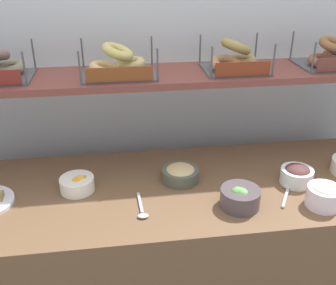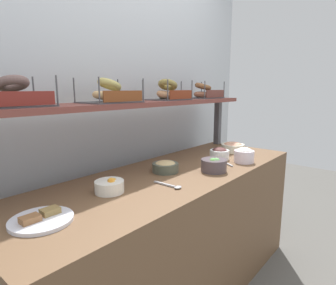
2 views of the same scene
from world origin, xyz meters
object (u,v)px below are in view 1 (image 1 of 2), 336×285
bowl_hummus (180,173)px  serving_spoon_by_edge (287,192)px  bowl_fruit_salad (77,184)px  bowl_cream_cheese (324,195)px  bowl_veggie_mix (240,197)px  bagel_basket_plain (118,65)px  bowl_chocolate_spread (297,174)px  serving_spoon_near_plate (142,210)px  bagel_basket_everything (235,60)px  bagel_basket_cinnamon_raisin (332,56)px

bowl_hummus → serving_spoon_by_edge: (0.43, -0.16, -0.03)m
bowl_hummus → bowl_fruit_salad: (-0.45, -0.02, -0.00)m
bowl_cream_cheese → bowl_veggie_mix: bearing=172.4°
bowl_hummus → bagel_basket_plain: bagel_basket_plain is taller
bowl_chocolate_spread → bagel_basket_plain: 0.91m
bowl_chocolate_spread → bowl_hummus: 0.51m
bagel_basket_plain → bowl_chocolate_spread: bearing=-22.1°
serving_spoon_near_plate → bowl_fruit_salad: bearing=143.8°
bagel_basket_everything → bagel_basket_cinnamon_raisin: 0.47m
bowl_cream_cheese → serving_spoon_by_edge: (-0.10, 0.11, -0.05)m
bowl_veggie_mix → serving_spoon_by_edge: (0.23, 0.06, -0.04)m
bowl_hummus → serving_spoon_by_edge: bearing=-20.8°
serving_spoon_by_edge → bowl_hummus: bearing=159.2°
bowl_cream_cheese → bowl_hummus: (-0.54, 0.27, -0.02)m
bowl_chocolate_spread → bagel_basket_cinnamon_raisin: bagel_basket_cinnamon_raisin is taller
bowl_cream_cheese → bagel_basket_cinnamon_raisin: 0.68m
bowl_veggie_mix → bagel_basket_plain: size_ratio=0.49×
bowl_veggie_mix → bowl_chocolate_spread: 0.33m
serving_spoon_by_edge → bagel_basket_cinnamon_raisin: (0.32, 0.39, 0.47)m
bowl_cream_cheese → bagel_basket_everything: bagel_basket_everything is taller
serving_spoon_near_plate → bowl_veggie_mix: bearing=-2.6°
bowl_cream_cheese → bowl_hummus: bearing=153.3°
serving_spoon_near_plate → bagel_basket_cinnamon_raisin: (0.94, 0.43, 0.47)m
bowl_veggie_mix → bowl_cream_cheese: (0.33, -0.04, 0.01)m
bowl_hummus → serving_spoon_by_edge: size_ratio=1.04×
bowl_fruit_salad → bagel_basket_everything: (0.72, 0.23, 0.45)m
bowl_fruit_salad → bagel_basket_cinnamon_raisin: bearing=11.4°
bagel_basket_everything → bowl_cream_cheese: bearing=-61.9°
bowl_fruit_salad → serving_spoon_near_plate: bearing=-36.2°
serving_spoon_by_edge → bowl_cream_cheese: bearing=-45.3°
bowl_chocolate_spread → bowl_fruit_salad: size_ratio=0.97×
bowl_veggie_mix → bowl_chocolate_spread: bearing=24.0°
serving_spoon_by_edge → bagel_basket_cinnamon_raisin: bagel_basket_cinnamon_raisin is taller
bowl_hummus → bagel_basket_cinnamon_raisin: (0.75, 0.22, 0.44)m
bowl_veggie_mix → serving_spoon_near_plate: bowl_veggie_mix is taller
bowl_hummus → bowl_fruit_salad: bearing=-177.6°
bagel_basket_plain → bagel_basket_everything: (0.52, 0.00, 0.00)m
bowl_veggie_mix → bowl_hummus: (-0.20, 0.23, -0.01)m
bowl_hummus → bowl_fruit_salad: bowl_fruit_salad is taller
bowl_cream_cheese → bagel_basket_plain: bagel_basket_plain is taller
bowl_veggie_mix → bowl_cream_cheese: size_ratio=1.16×
bowl_hummus → bagel_basket_cinnamon_raisin: size_ratio=0.53×
bagel_basket_everything → bowl_veggie_mix: bearing=-99.6°
bowl_hummus → serving_spoon_near_plate: 0.28m
bagel_basket_everything → bowl_fruit_salad: bearing=-162.2°
bowl_veggie_mix → bowl_chocolate_spread: bowl_veggie_mix is taller
bowl_veggie_mix → bowl_cream_cheese: bearing=-7.6°
bowl_chocolate_spread → serving_spoon_by_edge: bowl_chocolate_spread is taller
bowl_chocolate_spread → serving_spoon_near_plate: size_ratio=0.80×
serving_spoon_by_edge → bagel_basket_cinnamon_raisin: size_ratio=0.50×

